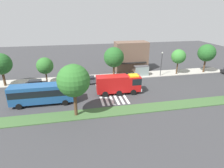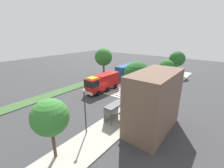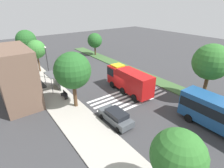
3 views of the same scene
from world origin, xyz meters
name	(u,v)px [view 2 (image 2 of 3)]	position (x,y,z in m)	size (l,w,h in m)	color
ground_plane	(104,93)	(0.00, 0.00, 0.00)	(120.00, 120.00, 0.00)	#38383A
sidewalk	(141,104)	(0.00, 8.82, 0.07)	(60.00, 4.56, 0.14)	#ADA89E
median_strip	(79,85)	(0.00, -8.04, 0.07)	(60.00, 3.00, 0.14)	#3D6033
crosswalk	(111,90)	(-2.49, 0.00, 0.01)	(4.95, 11.77, 0.01)	silver
fire_truck	(102,82)	(-0.83, -1.15, 2.08)	(8.82, 3.01, 3.70)	#B71414
parked_car_west	(160,76)	(-17.48, 5.34, 0.86)	(4.50, 2.07, 1.65)	black
parked_car_mid	(140,87)	(-6.19, 5.34, 0.86)	(4.66, 2.11, 1.65)	#474C51
transit_bus	(129,69)	(-14.89, -2.94, 2.11)	(10.62, 2.89, 3.56)	navy
bus_stop_shelter	(113,108)	(7.00, 7.81, 1.89)	(3.50, 1.40, 2.46)	#4C4C51
bench_near_shelter	(128,106)	(3.00, 7.84, 0.59)	(1.60, 0.50, 0.90)	black
street_lamp	(85,108)	(11.72, 7.14, 3.64)	(0.36, 0.36, 5.90)	#2D2D30
storefront_building	(153,102)	(5.77, 13.22, 3.89)	(8.54, 5.07, 7.78)	brown
sidewalk_tree_far_west	(177,59)	(-24.24, 7.54, 4.91)	(4.47, 4.47, 7.04)	#513823
sidewalk_tree_west	(167,67)	(-15.55, 7.54, 4.06)	(3.63, 3.63, 5.75)	#513823
sidewalk_tree_center	(137,75)	(-0.14, 7.54, 5.22)	(4.67, 4.67, 7.45)	#513823
sidewalk_tree_east	(50,117)	(16.38, 7.54, 4.66)	(3.55, 3.55, 6.32)	#513823
median_tree_far_west	(103,57)	(-9.43, -8.04, 5.77)	(4.81, 4.81, 8.07)	#513823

